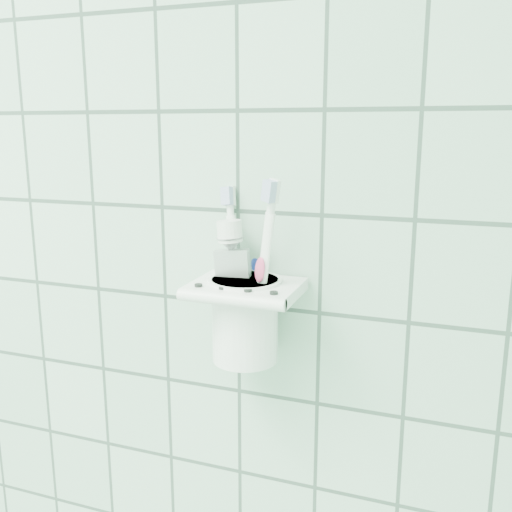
{
  "coord_description": "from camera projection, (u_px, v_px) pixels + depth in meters",
  "views": [
    {
      "loc": [
        0.85,
        0.58,
        1.46
      ],
      "look_at": [
        0.66,
        1.1,
        1.34
      ],
      "focal_mm": 40.0,
      "sensor_mm": 36.0,
      "label": 1
    }
  ],
  "objects": [
    {
      "name": "holder_bracket",
      "position": [
        246.0,
        290.0,
        0.63
      ],
      "size": [
        0.12,
        0.1,
        0.04
      ],
      "color": "white",
      "rests_on": "wall_back"
    },
    {
      "name": "cup",
      "position": [
        245.0,
        316.0,
        0.64
      ],
      "size": [
        0.08,
        0.08,
        0.1
      ],
      "color": "white",
      "rests_on": "holder_bracket"
    },
    {
      "name": "toothbrush_pink",
      "position": [
        236.0,
        270.0,
        0.64
      ],
      "size": [
        0.03,
        0.04,
        0.19
      ],
      "rotation": [
        -0.18,
        -0.16,
        -0.18
      ],
      "color": "white",
      "rests_on": "cup"
    },
    {
      "name": "toothbrush_blue",
      "position": [
        251.0,
        266.0,
        0.65
      ],
      "size": [
        0.02,
        0.07,
        0.19
      ],
      "rotation": [
        -0.35,
        0.0,
        0.13
      ],
      "color": "white",
      "rests_on": "cup"
    },
    {
      "name": "toothbrush_orange",
      "position": [
        253.0,
        267.0,
        0.63
      ],
      "size": [
        0.04,
        0.03,
        0.2
      ],
      "rotation": [
        -0.01,
        0.16,
        -0.5
      ],
      "color": "white",
      "rests_on": "cup"
    },
    {
      "name": "toothpaste_tube",
      "position": [
        239.0,
        277.0,
        0.65
      ],
      "size": [
        0.05,
        0.04,
        0.15
      ],
      "rotation": [
        -0.01,
        -0.08,
        0.12
      ],
      "color": "silver",
      "rests_on": "cup"
    }
  ]
}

